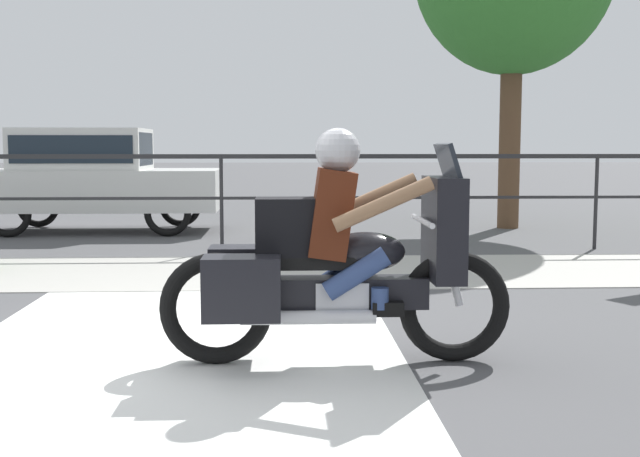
{
  "coord_description": "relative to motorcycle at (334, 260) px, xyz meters",
  "views": [
    {
      "loc": [
        0.81,
        -5.55,
        1.42
      ],
      "look_at": [
        1.09,
        0.42,
        0.8
      ],
      "focal_mm": 45.0,
      "sensor_mm": 36.0,
      "label": 1
    }
  ],
  "objects": [
    {
      "name": "crosswalk_band",
      "position": [
        -1.06,
        0.21,
        -0.67
      ],
      "size": [
        3.08,
        6.0,
        0.01
      ],
      "primitive_type": "cube",
      "color": "silver",
      "rests_on": "ground"
    },
    {
      "name": "parked_car",
      "position": [
        -3.44,
        8.18,
        0.28
      ],
      "size": [
        3.96,
        1.68,
        1.69
      ],
      "rotation": [
        0.0,
        0.0,
        0.01
      ],
      "color": "silver",
      "rests_on": "ground"
    },
    {
      "name": "sidewalk_band",
      "position": [
        -1.14,
        3.81,
        -0.67
      ],
      "size": [
        44.0,
        2.4,
        0.01
      ],
      "primitive_type": "cube",
      "color": "#A8A59E",
      "rests_on": "ground"
    },
    {
      "name": "motorcycle",
      "position": [
        0.0,
        0.0,
        0.0
      ],
      "size": [
        2.3,
        0.76,
        1.53
      ],
      "rotation": [
        0.0,
        0.0,
        -0.06
      ],
      "color": "black",
      "rests_on": "ground"
    },
    {
      "name": "fence_railing",
      "position": [
        -1.14,
        5.6,
        0.34
      ],
      "size": [
        36.0,
        0.05,
        1.3
      ],
      "color": "#232326",
      "rests_on": "ground"
    },
    {
      "name": "ground_plane",
      "position": [
        -1.14,
        0.41,
        -0.68
      ],
      "size": [
        120.0,
        120.0,
        0.0
      ],
      "primitive_type": "plane",
      "color": "#4C4C4F"
    }
  ]
}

